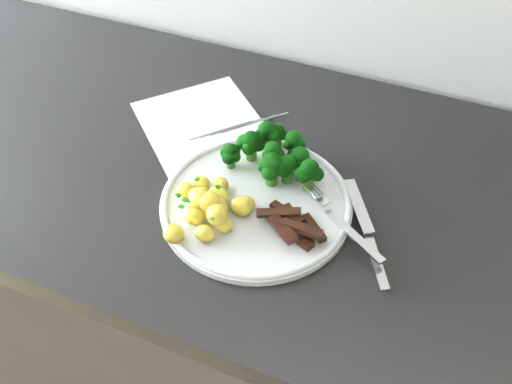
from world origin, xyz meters
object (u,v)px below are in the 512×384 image
object	(u,v)px
counter	(250,323)
plate	(256,202)
recipe_paper	(209,134)
knife	(370,244)
potatoes	(209,205)
broccoli	(277,154)
beef_strips	(291,226)
fork	(343,223)

from	to	relation	value
counter	plate	world-z (taller)	plate
recipe_paper	knife	bearing A→B (deg)	-23.29
counter	potatoes	xyz separation A→B (m)	(-0.01, -0.11, 0.48)
recipe_paper	plate	size ratio (longest dim) A/B	1.17
plate	broccoli	size ratio (longest dim) A/B	1.72
counter	knife	distance (m)	0.52
plate	knife	bearing A→B (deg)	-4.27
plate	beef_strips	size ratio (longest dim) A/B	2.65
recipe_paper	knife	xyz separation A→B (m)	(0.31, -0.13, 0.01)
recipe_paper	potatoes	world-z (taller)	potatoes
potatoes	knife	bearing A→B (deg)	7.96
recipe_paper	broccoli	world-z (taller)	broccoli
broccoli	fork	size ratio (longest dim) A/B	1.08
plate	potatoes	world-z (taller)	potatoes
beef_strips	knife	xyz separation A→B (m)	(0.11, 0.02, -0.01)
counter	broccoli	bearing A→B (deg)	13.40
recipe_paper	potatoes	size ratio (longest dim) A/B	2.43
broccoli	plate	bearing A→B (deg)	-93.22
recipe_paper	potatoes	distance (m)	0.18
counter	beef_strips	xyz separation A→B (m)	(0.10, -0.09, 0.48)
fork	recipe_paper	bearing A→B (deg)	155.89
fork	knife	bearing A→B (deg)	-18.28
plate	beef_strips	xyz separation A→B (m)	(0.07, -0.03, 0.01)
fork	broccoli	bearing A→B (deg)	150.76
recipe_paper	broccoli	distance (m)	0.15
potatoes	fork	distance (m)	0.19
recipe_paper	potatoes	bearing A→B (deg)	-64.02
plate	fork	size ratio (longest dim) A/B	1.86
potatoes	fork	xyz separation A→B (m)	(0.18, 0.05, -0.01)
counter	plate	bearing A→B (deg)	-57.16
plate	potatoes	distance (m)	0.07
counter	fork	xyz separation A→B (m)	(0.17, -0.06, 0.48)
counter	broccoli	xyz separation A→B (m)	(0.04, 0.01, 0.50)
potatoes	beef_strips	bearing A→B (deg)	6.40
broccoli	potatoes	bearing A→B (deg)	-116.32
counter	recipe_paper	world-z (taller)	recipe_paper
recipe_paper	fork	bearing A→B (deg)	-24.11
counter	knife	bearing A→B (deg)	-19.21
plate	knife	size ratio (longest dim) A/B	1.59
beef_strips	broccoli	bearing A→B (deg)	120.77
potatoes	knife	size ratio (longest dim) A/B	0.77
plate	potatoes	size ratio (longest dim) A/B	2.07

